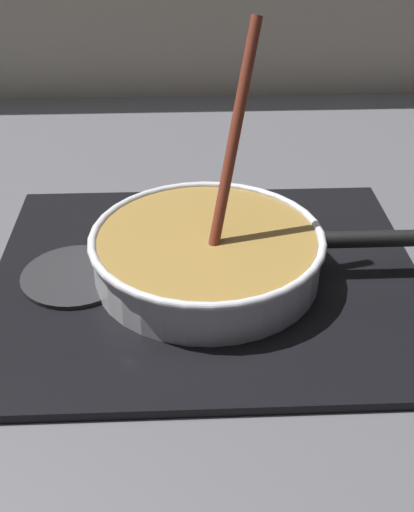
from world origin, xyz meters
The scene contains 5 objects.
ground centered at (0.00, 0.00, -0.02)m, with size 2.40×1.60×0.04m, color #4C4C51.
hob_plate centered at (0.12, 0.05, 0.01)m, with size 0.56×0.48×0.01m, color black.
burner_ring centered at (0.12, 0.05, 0.02)m, with size 0.18×0.18×0.01m, color #592D0C.
spare_burner centered at (-0.05, 0.05, 0.01)m, with size 0.14×0.14×0.01m, color #262628.
cooking_pan centered at (0.12, 0.05, 0.05)m, with size 0.46×0.30×0.31m.
Camera 1 is at (0.09, -0.66, 0.50)m, focal length 45.77 mm.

